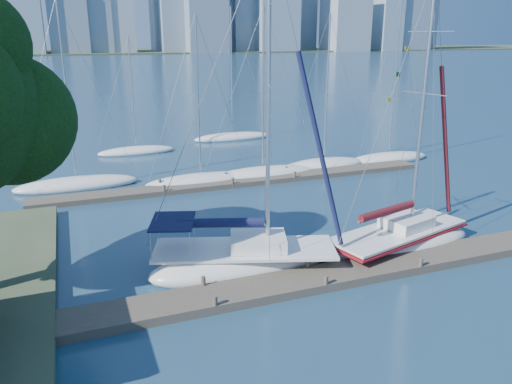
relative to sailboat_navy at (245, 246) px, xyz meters
name	(u,v)px	position (x,y,z in m)	size (l,w,h in m)	color
ground	(316,283)	(2.53, -2.53, -1.17)	(700.00, 700.00, 0.00)	#18384F
near_dock	(316,279)	(2.53, -2.53, -0.97)	(26.00, 2.00, 0.40)	#473F34
far_dock	(242,182)	(4.53, 13.47, -0.99)	(30.00, 1.80, 0.36)	#473F34
far_shore	(77,52)	(2.53, 317.47, -1.17)	(800.00, 100.00, 1.50)	#38472D
sailboat_navy	(245,246)	(0.00, 0.00, 0.00)	(9.74, 5.75, 15.58)	white
sailboat_maroon	(399,228)	(8.37, -0.50, -0.08)	(9.21, 5.02, 14.28)	white
bg_boat_0	(77,184)	(-7.10, 16.84, -0.90)	(9.09, 5.15, 13.53)	white
bg_boat_1	(201,180)	(1.69, 14.66, -0.92)	(8.78, 4.67, 12.45)	white
bg_boat_2	(263,174)	(6.72, 14.71, -0.90)	(9.15, 4.59, 13.11)	white
bg_boat_4	(324,165)	(12.54, 15.48, -0.89)	(7.66, 3.12, 12.76)	white
bg_boat_5	(389,158)	(19.10, 15.63, -0.89)	(8.21, 4.28, 14.44)	white
bg_boat_6	(137,151)	(-1.47, 26.53, -0.95)	(7.36, 3.10, 10.90)	white
bg_boat_7	(233,137)	(9.07, 29.56, -0.91)	(8.44, 2.31, 13.77)	white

